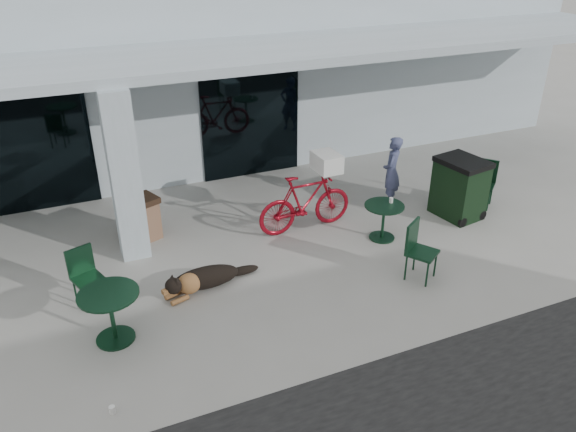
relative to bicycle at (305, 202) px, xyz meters
name	(u,v)px	position (x,y,z in m)	size (l,w,h in m)	color
ground	(253,302)	(-1.81, -1.90, -0.60)	(80.00, 80.00, 0.00)	#A5A29B
building	(142,59)	(-1.81, 6.60, 1.65)	(22.00, 7.00, 4.50)	silver
storefront_glass_left	(21,151)	(-5.01, 3.08, 0.75)	(2.80, 0.06, 2.70)	black
storefront_glass_right	(251,121)	(-0.01, 3.08, 0.75)	(2.40, 0.06, 2.70)	black
column	(125,177)	(-3.31, 0.40, 0.96)	(0.50, 0.50, 3.12)	silver
overhang	(183,59)	(-1.81, 1.70, 2.61)	(22.00, 2.80, 0.18)	silver
bicycle	(305,202)	(0.00, 0.00, 0.00)	(0.56, 2.00, 1.20)	maroon
laundry_basket	(327,162)	(0.45, 0.02, 0.78)	(0.60, 0.44, 0.36)	white
dog	(206,276)	(-2.39, -1.20, -0.38)	(1.32, 0.44, 0.44)	black
cup_near_dog	(112,410)	(-4.25, -3.40, -0.55)	(0.08, 0.08, 0.10)	white
cafe_table_near	(112,317)	(-4.01, -1.96, -0.19)	(0.88, 0.88, 0.83)	#12331F
cafe_chair_near	(88,278)	(-4.23, -0.90, -0.12)	(0.44, 0.48, 0.97)	#12331F
cafe_table_far	(383,222)	(1.23, -0.93, -0.24)	(0.77, 0.77, 0.72)	#12331F
cafe_chair_far_a	(422,252)	(1.09, -2.39, -0.08)	(0.47, 0.52, 1.05)	#12331F
cafe_chair_far_b	(483,185)	(3.95, -0.56, -0.09)	(0.46, 0.50, 1.02)	#12331F
person	(392,172)	(2.17, 0.30, 0.17)	(0.56, 0.37, 1.55)	#434971
cup_on_table	(391,200)	(1.41, -0.88, 0.17)	(0.07, 0.07, 0.10)	white
trash_receptacle	(144,218)	(-3.01, 0.90, -0.16)	(0.52, 0.52, 0.88)	brown
wheeled_bin	(459,188)	(3.19, -0.70, 0.03)	(0.77, 0.98, 1.26)	black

